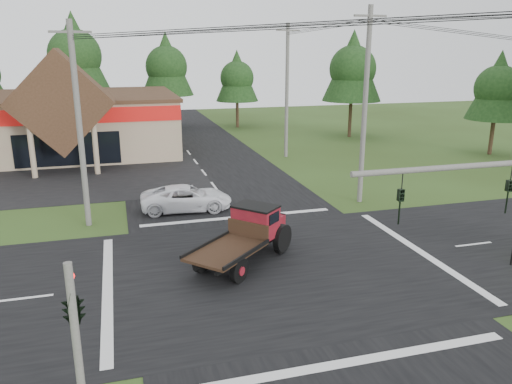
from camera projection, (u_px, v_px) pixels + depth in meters
name	position (u px, v px, depth m)	size (l,w,h in m)	color
ground	(277.00, 268.00, 21.46)	(120.00, 120.00, 0.00)	#2E4117
road_ns	(277.00, 268.00, 21.46)	(12.00, 120.00, 0.02)	black
road_ew	(277.00, 268.00, 21.46)	(120.00, 12.00, 0.02)	black
parking_apron	(7.00, 182.00, 35.39)	(28.00, 14.00, 0.02)	black
cvs_building	(4.00, 124.00, 43.97)	(30.40, 18.20, 9.19)	tan
traffic_signal_corner	(72.00, 294.00, 11.76)	(0.53, 2.48, 4.40)	#595651
utility_pole_nw	(79.00, 125.00, 25.30)	(2.00, 0.30, 10.50)	#595651
utility_pole_ne	(365.00, 106.00, 29.33)	(2.00, 0.30, 11.50)	#595651
utility_pole_n	(287.00, 90.00, 42.32)	(2.00, 0.30, 11.20)	#595651
tree_row_c	(74.00, 53.00, 54.40)	(7.28, 7.28, 13.13)	#332316
tree_row_d	(166.00, 65.00, 58.30)	(6.16, 6.16, 11.11)	#332316
tree_row_e	(237.00, 76.00, 58.90)	(5.04, 5.04, 9.09)	#332316
tree_side_ne	(353.00, 66.00, 51.88)	(6.16, 6.16, 11.11)	#332316
tree_side_e_near	(498.00, 86.00, 43.23)	(5.04, 5.04, 9.09)	#332316
antique_flatbed_truck	(242.00, 238.00, 21.70)	(2.19, 5.73, 2.39)	#5F0D19
white_pickup	(186.00, 198.00, 29.11)	(2.42, 5.25, 1.46)	white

